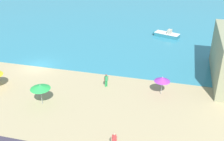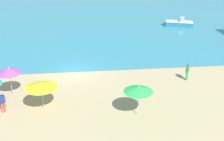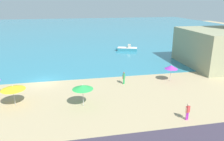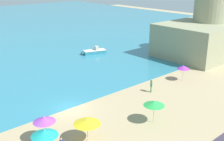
% 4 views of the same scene
% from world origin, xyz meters
% --- Properties ---
extents(ground_plane, '(160.00, 160.00, 0.00)m').
position_xyz_m(ground_plane, '(0.00, 0.00, 0.00)').
color(ground_plane, tan).
extents(sea, '(150.00, 110.00, 0.05)m').
position_xyz_m(sea, '(0.00, 55.00, 0.03)').
color(sea, teal).
rests_on(sea, ground_plane).
extents(beach_umbrella_0, '(2.14, 2.14, 2.39)m').
position_xyz_m(beach_umbrella_0, '(4.82, -8.21, 2.11)').
color(beach_umbrella_0, '#B2B2B7').
rests_on(beach_umbrella_0, ground_plane).
extents(beach_umbrella_5, '(2.47, 2.47, 2.19)m').
position_xyz_m(beach_umbrella_5, '(-2.20, -6.52, 1.93)').
color(beach_umbrella_5, '#B2B2B7').
rests_on(beach_umbrella_5, ground_plane).
extents(beach_umbrella_7, '(1.78, 1.78, 2.27)m').
position_xyz_m(beach_umbrella_7, '(17.02, -3.04, 1.96)').
color(beach_umbrella_7, '#B2B2B7').
rests_on(beach_umbrella_7, ground_plane).
extents(bather_0, '(0.42, 0.44, 1.66)m').
position_xyz_m(bather_0, '(10.51, -2.90, 0.93)').
color(bather_0, green).
rests_on(bather_0, ground_plane).
extents(bather_3, '(0.54, 0.33, 1.61)m').
position_xyz_m(bather_3, '(13.96, -12.84, 0.90)').
color(bather_3, purple).
rests_on(bather_3, ground_plane).
extents(skiff_nearshore, '(4.75, 2.87, 1.39)m').
position_xyz_m(skiff_nearshore, '(16.15, 16.19, 0.46)').
color(skiff_nearshore, teal).
rests_on(skiff_nearshore, sea).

